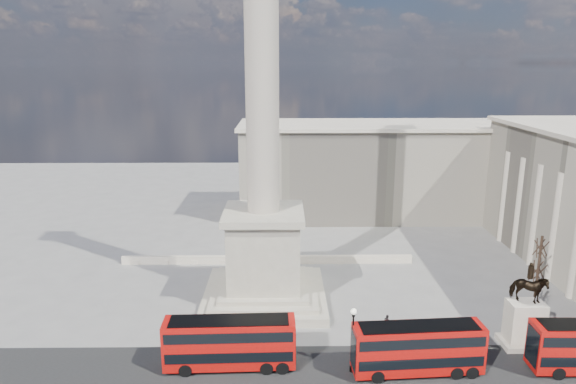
# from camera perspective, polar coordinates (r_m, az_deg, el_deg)

# --- Properties ---
(ground) EXTENTS (180.00, 180.00, 0.00)m
(ground) POSITION_cam_1_polar(r_m,az_deg,el_deg) (57.12, -2.78, -13.95)
(ground) COLOR gray
(ground) RESTS_ON ground
(asphalt_road) EXTENTS (120.00, 9.00, 0.01)m
(asphalt_road) POSITION_cam_1_polar(r_m,az_deg,el_deg) (48.57, 3.04, -19.47)
(asphalt_road) COLOR #272727
(asphalt_road) RESTS_ON ground
(nelsons_column) EXTENTS (14.00, 14.00, 49.85)m
(nelsons_column) POSITION_cam_1_polar(r_m,az_deg,el_deg) (57.14, -2.75, -0.02)
(nelsons_column) COLOR #B9B09A
(nelsons_column) RESTS_ON ground
(balustrade_wall) EXTENTS (40.00, 0.60, 1.10)m
(balustrade_wall) POSITION_cam_1_polar(r_m,az_deg,el_deg) (71.43, -2.32, -7.51)
(balustrade_wall) COLOR beige
(balustrade_wall) RESTS_ON ground
(building_northeast) EXTENTS (51.00, 17.00, 16.60)m
(building_northeast) POSITION_cam_1_polar(r_m,az_deg,el_deg) (93.97, 10.35, 2.51)
(building_northeast) COLOR #BEB49C
(building_northeast) RESTS_ON ground
(red_bus_a) EXTENTS (11.81, 3.10, 4.76)m
(red_bus_a) POSITION_cam_1_polar(r_m,az_deg,el_deg) (48.27, -6.39, -16.30)
(red_bus_a) COLOR #B30C09
(red_bus_a) RESTS_ON ground
(red_bus_b) EXTENTS (11.65, 3.41, 4.66)m
(red_bus_b) POSITION_cam_1_polar(r_m,az_deg,el_deg) (48.67, 14.28, -16.47)
(red_bus_b) COLOR #B30C09
(red_bus_b) RESTS_ON ground
(victorian_lamp) EXTENTS (0.53, 0.53, 6.16)m
(victorian_lamp) POSITION_cam_1_polar(r_m,az_deg,el_deg) (47.19, 7.22, -15.49)
(victorian_lamp) COLOR black
(victorian_lamp) RESTS_ON ground
(equestrian_statue) EXTENTS (4.17, 3.13, 8.64)m
(equestrian_statue) POSITION_cam_1_polar(r_m,az_deg,el_deg) (55.94, 24.85, -12.51)
(equestrian_statue) COLOR beige
(equestrian_statue) RESTS_ON ground
(bare_tree_near) EXTENTS (1.75, 1.75, 7.64)m
(bare_tree_near) POSITION_cam_1_polar(r_m,az_deg,el_deg) (59.99, 26.05, -7.72)
(bare_tree_near) COLOR #332319
(bare_tree_near) RESTS_ON ground
(bare_tree_mid) EXTENTS (1.92, 1.92, 7.30)m
(bare_tree_mid) POSITION_cam_1_polar(r_m,az_deg,el_deg) (68.48, 26.31, -5.36)
(bare_tree_mid) COLOR #332319
(bare_tree_mid) RESTS_ON ground
(bare_tree_far) EXTENTS (1.97, 1.97, 8.06)m
(bare_tree_far) POSITION_cam_1_polar(r_m,az_deg,el_deg) (78.13, 25.92, -2.56)
(bare_tree_far) COLOR #332319
(bare_tree_far) RESTS_ON ground
(pedestrian_walking) EXTENTS (0.66, 0.52, 1.59)m
(pedestrian_walking) POSITION_cam_1_polar(r_m,az_deg,el_deg) (52.23, 12.25, -16.17)
(pedestrian_walking) COLOR black
(pedestrian_walking) RESTS_ON ground
(pedestrian_standing) EXTENTS (1.06, 0.99, 1.74)m
(pedestrian_standing) POSITION_cam_1_polar(r_m,az_deg,el_deg) (54.17, 18.30, -15.33)
(pedestrian_standing) COLOR black
(pedestrian_standing) RESTS_ON ground
(pedestrian_crossing) EXTENTS (0.86, 1.16, 1.82)m
(pedestrian_crossing) POSITION_cam_1_polar(r_m,az_deg,el_deg) (55.39, 10.95, -14.09)
(pedestrian_crossing) COLOR black
(pedestrian_crossing) RESTS_ON ground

